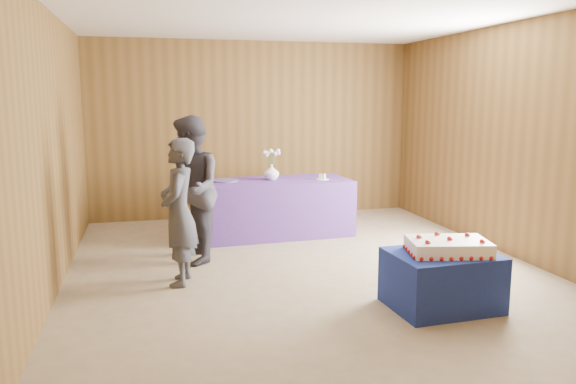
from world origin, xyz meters
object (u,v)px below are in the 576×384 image
object	(u,v)px
cake_table	(442,280)
serving_table	(275,207)
vase	(272,172)
sheet_cake	(448,246)
guest_left	(179,212)
guest_right	(190,190)

from	to	relation	value
cake_table	serving_table	bearing A→B (deg)	102.73
cake_table	vase	xyz separation A→B (m)	(-0.87, 3.02, 0.61)
sheet_cake	serving_table	bearing A→B (deg)	117.87
vase	guest_left	distance (m)	2.24
serving_table	sheet_cake	size ratio (longest dim) A/B	2.54
serving_table	guest_right	distance (m)	1.65
cake_table	sheet_cake	distance (m)	0.31
cake_table	sheet_cake	bearing A→B (deg)	-42.52
serving_table	guest_right	world-z (taller)	guest_right
cake_table	serving_table	size ratio (longest dim) A/B	0.45
guest_left	sheet_cake	bearing A→B (deg)	71.00
guest_left	guest_right	distance (m)	0.76
serving_table	vase	xyz separation A→B (m)	(-0.04, 0.03, 0.48)
cake_table	guest_right	distance (m)	2.88
guest_right	serving_table	bearing A→B (deg)	126.04
cake_table	vase	bearing A→B (deg)	103.26
serving_table	sheet_cake	world-z (taller)	serving_table
guest_left	guest_right	world-z (taller)	guest_right
guest_left	guest_right	bearing A→B (deg)	177.39
serving_table	guest_left	size ratio (longest dim) A/B	1.37
sheet_cake	vase	size ratio (longest dim) A/B	3.73
cake_table	sheet_cake	xyz separation A→B (m)	(0.03, -0.03, 0.31)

